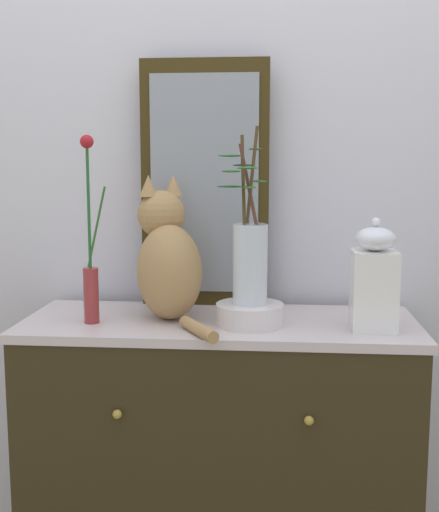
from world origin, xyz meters
name	(u,v)px	position (x,y,z in m)	size (l,w,h in m)	color
wall_back	(227,173)	(0.00, 0.29, 1.30)	(4.40, 0.08, 2.60)	silver
sideboard	(219,470)	(0.00, 0.00, 0.45)	(1.10, 0.45, 0.90)	#312815
mirror_leaning	(205,184)	(-0.06, 0.19, 1.27)	(0.39, 0.03, 0.74)	#372A0E
cat_sitting	(168,259)	(-0.15, 0.01, 1.06)	(0.29, 0.40, 0.40)	#AB834F
vase_slim_green	(91,268)	(-0.35, -0.07, 1.05)	(0.07, 0.04, 0.51)	maroon
bowl_porcelain	(250,314)	(0.09, -0.05, 0.93)	(0.18, 0.18, 0.06)	silver
vase_glass_clear	(250,256)	(0.09, -0.05, 1.08)	(0.15, 0.18, 0.47)	silver
jar_lidded_porcelain	(374,280)	(0.41, -0.07, 1.03)	(0.12, 0.12, 0.30)	white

